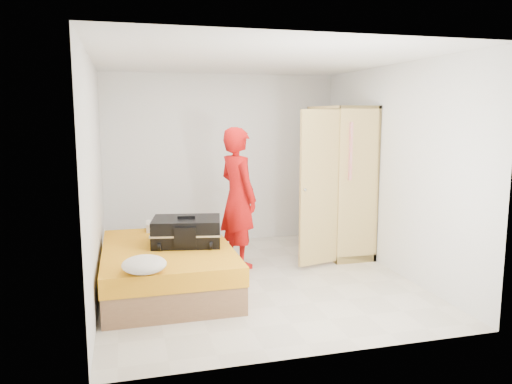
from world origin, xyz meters
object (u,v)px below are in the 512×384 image
object	(u,v)px
wardrobe	(338,185)
round_cushion	(144,265)
person	(238,198)
bed	(168,268)
suitcase	(187,231)

from	to	relation	value
wardrobe	round_cushion	world-z (taller)	wardrobe
wardrobe	person	distance (m)	1.53
wardrobe	bed	bearing A→B (deg)	-160.19
person	suitcase	world-z (taller)	person
bed	wardrobe	xyz separation A→B (m)	(2.50, 0.90, 0.75)
round_cushion	wardrobe	bearing A→B (deg)	32.83
bed	round_cushion	distance (m)	1.00
wardrobe	suitcase	distance (m)	2.45
bed	person	size ratio (longest dim) A/B	1.11
wardrobe	round_cushion	xyz separation A→B (m)	(-2.79, -1.80, -0.42)
person	round_cushion	world-z (taller)	person
bed	suitcase	bearing A→B (deg)	11.71
person	round_cushion	bearing A→B (deg)	121.15
wardrobe	suitcase	world-z (taller)	wardrobe
person	round_cushion	xyz separation A→B (m)	(-1.28, -1.58, -0.33)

